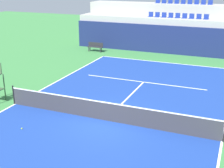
% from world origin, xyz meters
% --- Properties ---
extents(ground_plane, '(80.00, 80.00, 0.00)m').
position_xyz_m(ground_plane, '(0.00, 0.00, 0.00)').
color(ground_plane, '#387A3D').
extents(court_surface, '(11.00, 24.00, 0.01)m').
position_xyz_m(court_surface, '(0.00, 0.00, 0.01)').
color(court_surface, navy).
rests_on(court_surface, ground_plane).
extents(baseline_far, '(11.00, 0.10, 0.00)m').
position_xyz_m(baseline_far, '(0.00, 11.95, 0.01)').
color(baseline_far, white).
rests_on(baseline_far, court_surface).
extents(sideline_left, '(0.10, 24.00, 0.00)m').
position_xyz_m(sideline_left, '(-5.45, 0.00, 0.01)').
color(sideline_left, white).
rests_on(sideline_left, court_surface).
extents(sideline_right, '(0.10, 24.00, 0.00)m').
position_xyz_m(sideline_right, '(5.45, 0.00, 0.01)').
color(sideline_right, white).
rests_on(sideline_right, court_surface).
extents(service_line_far, '(8.26, 0.10, 0.00)m').
position_xyz_m(service_line_far, '(0.00, 6.40, 0.01)').
color(service_line_far, white).
rests_on(service_line_far, court_surface).
extents(centre_service_line, '(0.10, 6.40, 0.00)m').
position_xyz_m(centre_service_line, '(0.00, 3.20, 0.01)').
color(centre_service_line, white).
rests_on(centre_service_line, court_surface).
extents(back_wall, '(19.03, 0.30, 2.55)m').
position_xyz_m(back_wall, '(0.00, 15.22, 1.27)').
color(back_wall, navy).
rests_on(back_wall, ground_plane).
extents(stands_tier_lower, '(19.03, 2.40, 3.10)m').
position_xyz_m(stands_tier_lower, '(0.00, 16.57, 1.55)').
color(stands_tier_lower, '#9E9E99').
rests_on(stands_tier_lower, ground_plane).
extents(stands_tier_upper, '(19.03, 2.40, 4.19)m').
position_xyz_m(stands_tier_upper, '(0.00, 18.97, 2.10)').
color(stands_tier_upper, '#9E9E99').
rests_on(stands_tier_upper, ground_plane).
extents(seating_row_lower, '(5.57, 0.44, 0.44)m').
position_xyz_m(seating_row_lower, '(-0.00, 16.67, 3.23)').
color(seating_row_lower, navy).
rests_on(seating_row_lower, stands_tier_lower).
extents(seating_row_upper, '(5.57, 0.44, 0.44)m').
position_xyz_m(seating_row_upper, '(-0.00, 19.07, 4.32)').
color(seating_row_upper, navy).
rests_on(seating_row_upper, stands_tier_upper).
extents(tennis_net, '(11.08, 0.08, 1.07)m').
position_xyz_m(tennis_net, '(0.00, 0.00, 0.51)').
color(tennis_net, black).
rests_on(tennis_net, court_surface).
extents(player_bench, '(1.50, 0.40, 0.85)m').
position_xyz_m(player_bench, '(-6.93, 13.45, 0.51)').
color(player_bench, '#232328').
rests_on(player_bench, ground_plane).
extents(tennis_ball_0, '(0.07, 0.07, 0.07)m').
position_xyz_m(tennis_ball_0, '(-3.18, -2.35, 0.04)').
color(tennis_ball_0, '#CCE033').
rests_on(tennis_ball_0, court_surface).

